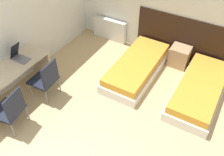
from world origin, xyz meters
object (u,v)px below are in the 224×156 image
at_px(bed_near_window, 137,68).
at_px(laptop, 19,56).
at_px(bed_near_door, 199,90).
at_px(chair_near_laptop, 45,78).
at_px(nightstand, 179,56).
at_px(chair_near_notebook, 10,109).

xyz_separation_m(bed_near_window, laptop, (-1.87, -1.58, 0.65)).
relative_size(bed_near_door, laptop, 5.41).
relative_size(bed_near_door, chair_near_laptop, 2.23).
bearing_deg(nightstand, chair_near_laptop, -130.17).
distance_m(bed_near_window, nightstand, 1.08).
height_order(bed_near_window, chair_near_laptop, chair_near_laptop).
xyz_separation_m(bed_near_window, chair_near_laptop, (-1.28, -1.56, 0.30)).
bearing_deg(chair_near_laptop, bed_near_window, 49.09).
relative_size(bed_near_window, chair_near_notebook, 2.23).
relative_size(bed_near_door, chair_near_notebook, 2.23).
height_order(bed_near_window, nightstand, nightstand).
relative_size(bed_near_window, chair_near_laptop, 2.23).
height_order(nightstand, chair_near_notebook, chair_near_notebook).
relative_size(bed_near_window, bed_near_door, 1.00).
distance_m(bed_near_window, laptop, 2.54).
height_order(bed_near_door, chair_near_notebook, chair_near_notebook).
bearing_deg(nightstand, laptop, -137.33).
bearing_deg(bed_near_door, chair_near_notebook, -137.60).
height_order(chair_near_laptop, laptop, laptop).
bearing_deg(nightstand, chair_near_notebook, -121.30).
xyz_separation_m(bed_near_window, bed_near_door, (1.44, 0.00, 0.00)).
distance_m(chair_near_notebook, laptop, 1.13).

